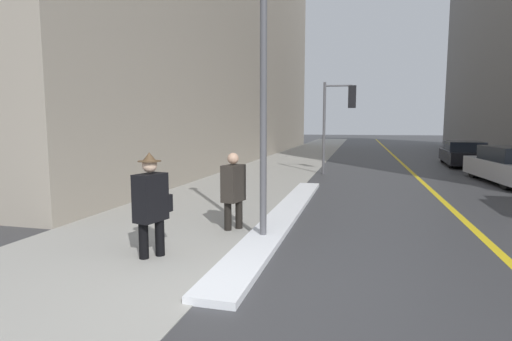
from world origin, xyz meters
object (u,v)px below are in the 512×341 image
(lamp_post, at_px, (263,68))
(traffic_light_near, at_px, (341,108))
(parked_car_black, at_px, (463,154))
(pedestrian_trailing, at_px, (233,187))
(pedestrian_in_fedora, at_px, (151,201))

(lamp_post, height_order, traffic_light_near, lamp_post)
(lamp_post, bearing_deg, parked_car_black, 66.40)
(lamp_post, bearing_deg, traffic_light_near, 85.19)
(pedestrian_trailing, bearing_deg, lamp_post, 67.33)
(pedestrian_trailing, xyz_separation_m, parked_car_black, (7.42, 14.82, -0.25))
(traffic_light_near, relative_size, pedestrian_in_fedora, 2.31)
(traffic_light_near, distance_m, parked_car_black, 8.15)
(pedestrian_trailing, distance_m, parked_car_black, 16.58)
(traffic_light_near, bearing_deg, parked_car_black, 35.83)
(traffic_light_near, xyz_separation_m, pedestrian_trailing, (-1.57, -9.57, -1.89))
(traffic_light_near, height_order, pedestrian_trailing, traffic_light_near)
(lamp_post, xyz_separation_m, pedestrian_in_fedora, (-1.43, -1.36, -2.12))
(pedestrian_in_fedora, xyz_separation_m, pedestrian_trailing, (0.71, 1.88, -0.05))
(traffic_light_near, relative_size, pedestrian_trailing, 2.50)
(traffic_light_near, height_order, pedestrian_in_fedora, traffic_light_near)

